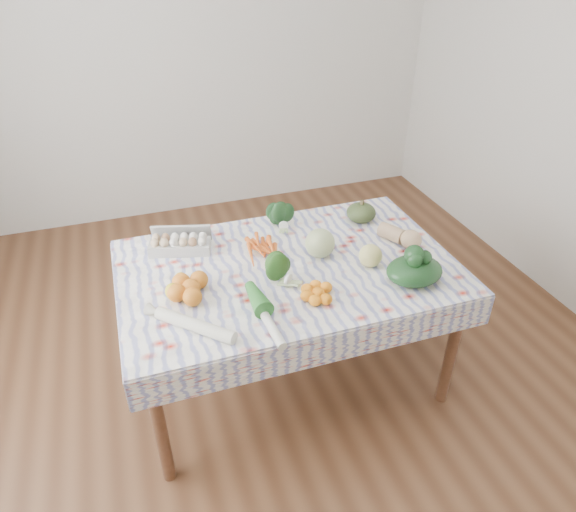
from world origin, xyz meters
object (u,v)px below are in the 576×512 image
object	(u,v)px
dining_table	(288,279)
cabbage	(320,243)
butternut_squash	(401,234)
egg_carton	(180,245)
grapefruit	(370,256)
kabocha_squash	(361,213)

from	to	relation	value
dining_table	cabbage	bearing A→B (deg)	10.66
dining_table	butternut_squash	bearing A→B (deg)	1.14
dining_table	egg_carton	distance (m)	0.59
grapefruit	egg_carton	bearing A→B (deg)	153.94
butternut_squash	dining_table	bearing A→B (deg)	152.72
butternut_squash	grapefruit	size ratio (longest dim) A/B	2.03
cabbage	butternut_squash	xyz separation A→B (m)	(0.45, -0.02, -0.02)
cabbage	grapefruit	xyz separation A→B (m)	(0.20, -0.16, -0.02)
dining_table	grapefruit	size ratio (longest dim) A/B	13.78
cabbage	butternut_squash	distance (m)	0.45
egg_carton	butternut_squash	size ratio (longest dim) A/B	1.32
egg_carton	cabbage	xyz separation A→B (m)	(0.67, -0.27, 0.03)
kabocha_squash	butternut_squash	bearing A→B (deg)	-71.95
dining_table	egg_carton	bearing A→B (deg)	148.40
kabocha_squash	grapefruit	distance (m)	0.45
grapefruit	cabbage	bearing A→B (deg)	141.56
cabbage	egg_carton	bearing A→B (deg)	158.38
kabocha_squash	egg_carton	bearing A→B (deg)	179.92
egg_carton	cabbage	distance (m)	0.72
cabbage	grapefruit	bearing A→B (deg)	-38.44
grapefruit	kabocha_squash	bearing A→B (deg)	70.27
dining_table	cabbage	world-z (taller)	cabbage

